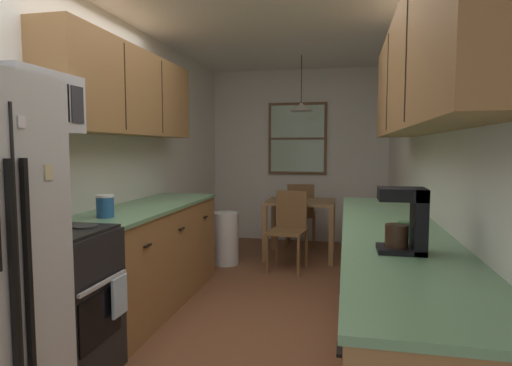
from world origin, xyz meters
TOP-DOWN VIEW (x-y plane):
  - ground_plane at (0.00, 1.00)m, footprint 12.00×12.00m
  - wall_left at (-1.35, 1.00)m, footprint 0.10×9.00m
  - wall_right at (1.35, 1.00)m, footprint 0.10×9.00m
  - wall_back at (0.00, 3.65)m, footprint 4.40×0.10m
  - ceiling_slab at (0.00, 1.00)m, footprint 4.40×9.00m
  - stove_range at (-0.99, -0.59)m, footprint 0.66×0.60m
  - microwave_over_range at (-1.11, -0.59)m, footprint 0.39×0.58m
  - counter_left at (-1.00, 0.69)m, footprint 0.64×1.97m
  - upper_cabinets_left at (-1.14, 0.64)m, footprint 0.33×2.05m
  - counter_right at (1.00, 0.01)m, footprint 0.64×3.26m
  - upper_cabinets_right at (1.14, -0.04)m, footprint 0.33×2.94m
  - dining_table at (0.14, 2.62)m, footprint 0.86×0.71m
  - dining_chair_near at (0.07, 2.06)m, footprint 0.45×0.45m
  - dining_chair_far at (0.09, 3.18)m, footprint 0.42×0.42m
  - pendant_light at (0.14, 2.62)m, footprint 0.29×0.29m
  - back_window at (-0.01, 3.58)m, footprint 0.87×0.05m
  - trash_bin at (-0.70, 2.11)m, footprint 0.31×0.31m
  - storage_canister at (-1.00, 0.01)m, footprint 0.13×0.13m
  - dish_towel at (-0.64, -0.45)m, footprint 0.02×0.16m
  - coffee_maker at (0.99, -0.63)m, footprint 0.22×0.18m
  - mug_by_coffeemaker at (1.03, -0.28)m, footprint 0.11×0.07m
  - table_serving_bowl at (0.06, 2.54)m, footprint 0.22×0.22m

SIDE VIEW (x-z plane):
  - ground_plane at x=0.00m, z-range 0.00..0.00m
  - trash_bin at x=-0.70m, z-range 0.00..0.63m
  - counter_right at x=1.00m, z-range 0.00..0.90m
  - counter_left at x=-1.00m, z-range 0.00..0.90m
  - stove_range at x=-0.99m, z-range -0.08..1.02m
  - dish_towel at x=-0.64m, z-range 0.38..0.62m
  - dining_chair_near at x=0.07m, z-range 0.05..0.95m
  - dining_chair_far at x=0.09m, z-range 0.05..0.95m
  - dining_table at x=0.14m, z-range 0.24..0.97m
  - table_serving_bowl at x=0.06m, z-range 0.73..0.79m
  - mug_by_coffeemaker at x=1.03m, z-range 0.90..0.99m
  - storage_canister at x=-1.00m, z-range 0.90..1.06m
  - coffee_maker at x=0.99m, z-range 0.91..1.22m
  - wall_left at x=-1.35m, z-range 0.00..2.55m
  - wall_right at x=1.35m, z-range 0.00..2.55m
  - wall_back at x=0.00m, z-range 0.00..2.55m
  - back_window at x=-0.01m, z-range 1.01..2.07m
  - microwave_over_range at x=-1.11m, z-range 1.49..1.84m
  - upper_cabinets_right at x=1.14m, z-range 1.50..2.24m
  - upper_cabinets_left at x=-1.14m, z-range 1.51..2.23m
  - pendant_light at x=0.14m, z-range 1.57..2.26m
  - ceiling_slab at x=0.00m, z-range 2.55..2.63m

